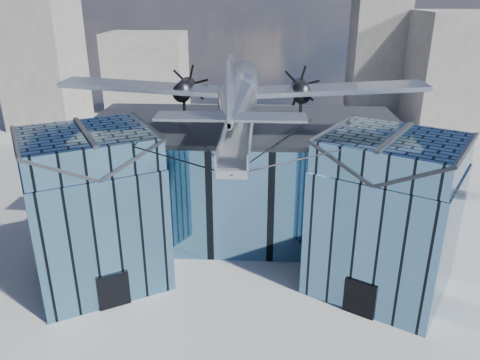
{
  "coord_description": "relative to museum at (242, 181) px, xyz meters",
  "views": [
    {
      "loc": [
        1.78,
        -31.32,
        20.61
      ],
      "look_at": [
        0.0,
        2.0,
        7.2
      ],
      "focal_mm": 35.0,
      "sensor_mm": 36.0,
      "label": 1
    }
  ],
  "objects": [
    {
      "name": "ground_plane",
      "position": [
        -0.0,
        -5.82,
        -5.54
      ],
      "size": [
        120.0,
        120.0,
        0.0
      ],
      "primitive_type": "plane",
      "color": "gray"
    },
    {
      "name": "museum",
      "position": [
        0.0,
        0.0,
        0.0
      ],
      "size": [
        32.88,
        24.5,
        17.6
      ],
      "color": "teal",
      "rests_on": "ground"
    },
    {
      "name": "bg_towers",
      "position": [
        1.45,
        44.67,
        4.47
      ],
      "size": [
        77.0,
        24.5,
        26.0
      ],
      "color": "gray",
      "rests_on": "ground"
    }
  ]
}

